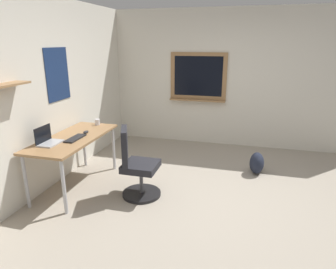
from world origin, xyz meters
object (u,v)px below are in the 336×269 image
object	(u,v)px
office_chair	(136,168)
backpack	(257,163)
computer_mouse	(86,132)
desk	(74,142)
laptop	(47,140)
keyboard	(75,138)
coffee_mug	(97,122)

from	to	relation	value
office_chair	backpack	world-z (taller)	office_chair
computer_mouse	desk	bearing A→B (deg)	158.36
laptop	keyboard	distance (m)	0.36
coffee_mug	office_chair	bearing A→B (deg)	-127.73
coffee_mug	backpack	bearing A→B (deg)	-79.32
desk	keyboard	world-z (taller)	keyboard
laptop	backpack	world-z (taller)	laptop
keyboard	coffee_mug	distance (m)	0.73
coffee_mug	keyboard	bearing A→B (deg)	-176.06
keyboard	backpack	distance (m)	2.76
backpack	office_chair	bearing A→B (deg)	126.58
office_chair	laptop	size ratio (longest dim) A/B	3.06
keyboard	coffee_mug	size ratio (longest dim) A/B	4.02
office_chair	desk	bearing A→B (deg)	87.01
office_chair	keyboard	world-z (taller)	office_chair
computer_mouse	backpack	size ratio (longest dim) A/B	0.31
laptop	keyboard	xyz separation A→B (m)	(0.26, -0.23, -0.04)
office_chair	computer_mouse	world-z (taller)	office_chair
backpack	keyboard	bearing A→B (deg)	116.18
laptop	coffee_mug	distance (m)	1.00
office_chair	coffee_mug	bearing A→B (deg)	52.27
laptop	keyboard	world-z (taller)	laptop
office_chair	keyboard	xyz separation A→B (m)	(-0.03, 0.85, 0.34)
keyboard	office_chair	bearing A→B (deg)	-88.24
office_chair	keyboard	size ratio (longest dim) A/B	2.57
office_chair	coffee_mug	xyz separation A→B (m)	(0.70, 0.90, 0.38)
laptop	computer_mouse	size ratio (longest dim) A/B	2.98
keyboard	computer_mouse	world-z (taller)	computer_mouse
backpack	desk	bearing A→B (deg)	114.02
keyboard	coffee_mug	world-z (taller)	coffee_mug
office_chair	coffee_mug	distance (m)	1.20
desk	computer_mouse	xyz separation A→B (m)	(0.20, -0.08, 0.09)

